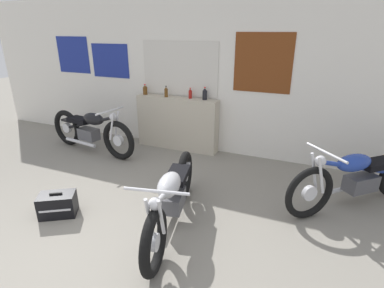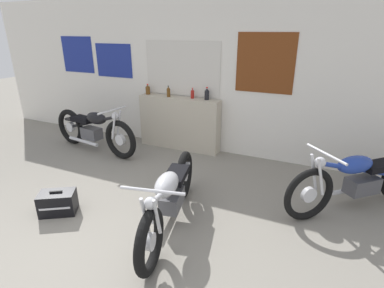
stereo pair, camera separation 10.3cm
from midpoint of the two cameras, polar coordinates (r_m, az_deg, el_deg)
The scene contains 11 objects.
ground_plane at distance 3.55m, azimuth -24.47°, elevation -20.03°, with size 24.00×24.00×0.00m, color gray.
wall_back at distance 5.69m, azimuth -0.19°, elevation 12.82°, with size 10.00×0.07×2.80m.
sill_counter at distance 5.84m, azimuth -3.34°, elevation 3.96°, with size 1.62×0.28×1.01m.
bottle_leftmost at distance 6.03m, azimuth -9.41°, elevation 10.12°, with size 0.09×0.09×0.20m.
bottle_left_center at distance 5.75m, azimuth -5.47°, elevation 9.83°, with size 0.07×0.07×0.21m.
bottle_center at distance 5.61m, azimuth -0.86°, elevation 9.55°, with size 0.06×0.06×0.20m.
bottle_right_center at distance 5.50m, azimuth 1.91°, elevation 9.47°, with size 0.09×0.09×0.23m.
motorcycle_silver at distance 3.54m, azimuth -4.69°, elevation -10.00°, with size 0.73×2.06×0.82m.
motorcycle_black at distance 6.00m, azimuth -19.21°, elevation 2.45°, with size 2.12×0.64×0.90m.
motorcycle_blue at distance 4.43m, azimuth 28.45°, elevation -5.59°, with size 1.67×1.57×0.88m.
hard_case_black at distance 4.24m, azimuth -24.85°, elevation -10.43°, with size 0.52×0.47×0.32m.
Camera 1 is at (2.16, -1.68, 2.22)m, focal length 28.00 mm.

